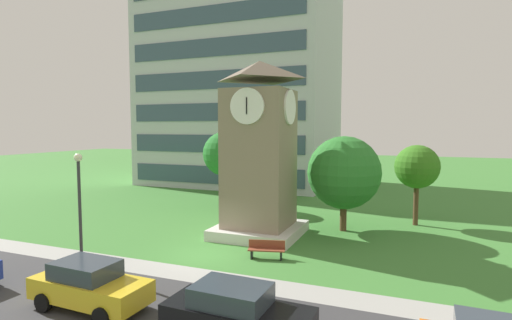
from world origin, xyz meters
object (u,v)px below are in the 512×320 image
(tree_streetside, at_px, (225,154))
(tree_by_building, at_px, (344,173))
(tree_near_tower, at_px, (417,167))
(park_bench, at_px, (267,249))
(street_lamp, at_px, (79,197))
(clock_tower, at_px, (259,159))
(parked_car_black, at_px, (236,313))
(parked_car_yellow, at_px, (89,285))

(tree_streetside, height_order, tree_by_building, tree_streetside)
(tree_near_tower, bearing_deg, tree_streetside, 177.77)
(tree_streetside, bearing_deg, park_bench, -54.97)
(street_lamp, xyz_separation_m, tree_streetside, (-0.05, 14.98, 1.00))
(street_lamp, distance_m, tree_by_building, 14.98)
(clock_tower, relative_size, tree_by_building, 1.74)
(park_bench, xyz_separation_m, parked_car_black, (1.77, -7.44, 0.40))
(clock_tower, xyz_separation_m, tree_by_building, (4.47, 2.92, -0.94))
(clock_tower, distance_m, tree_streetside, 8.70)
(clock_tower, height_order, parked_car_yellow, clock_tower)
(tree_near_tower, bearing_deg, park_bench, -124.11)
(street_lamp, relative_size, tree_near_tower, 0.99)
(clock_tower, bearing_deg, tree_streetside, 129.52)
(tree_near_tower, relative_size, tree_by_building, 0.90)
(tree_near_tower, bearing_deg, clock_tower, -144.59)
(tree_by_building, xyz_separation_m, parked_car_yellow, (-6.55, -14.19, -2.78))
(park_bench, distance_m, tree_near_tower, 12.56)
(tree_near_tower, distance_m, parked_car_yellow, 20.68)
(street_lamp, xyz_separation_m, tree_near_tower, (14.14, 14.43, 0.53))
(street_lamp, relative_size, tree_by_building, 0.89)
(park_bench, bearing_deg, parked_car_yellow, -118.10)
(parked_car_yellow, bearing_deg, tree_near_tower, 58.35)
(clock_tower, xyz_separation_m, tree_streetside, (-5.53, 6.71, -0.27))
(clock_tower, distance_m, street_lamp, 10.01)
(tree_streetside, bearing_deg, clock_tower, -50.48)
(clock_tower, height_order, park_bench, clock_tower)
(clock_tower, xyz_separation_m, park_bench, (1.88, -3.86, -4.12))
(tree_near_tower, xyz_separation_m, tree_by_building, (-4.19, -3.23, -0.20))
(street_lamp, height_order, tree_streetside, tree_streetside)
(street_lamp, height_order, tree_near_tower, tree_near_tower)
(clock_tower, xyz_separation_m, tree_near_tower, (8.66, 6.16, -0.74))
(park_bench, height_order, parked_car_yellow, parked_car_yellow)
(tree_streetside, height_order, parked_car_yellow, tree_streetside)
(park_bench, height_order, street_lamp, street_lamp)
(tree_streetside, relative_size, parked_car_yellow, 1.40)
(park_bench, relative_size, parked_car_yellow, 0.43)
(clock_tower, distance_m, tree_by_building, 5.42)
(clock_tower, distance_m, park_bench, 5.95)
(tree_near_tower, xyz_separation_m, parked_car_yellow, (-10.74, -17.42, -2.98))
(park_bench, bearing_deg, clock_tower, 115.91)
(park_bench, distance_m, tree_streetside, 13.47)
(clock_tower, relative_size, parked_car_black, 2.26)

